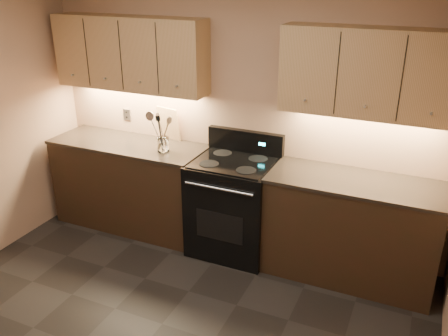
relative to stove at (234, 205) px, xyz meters
The scene contains 13 objects.
wall_back 0.88m from the stove, 104.10° to the left, with size 4.00×0.04×2.60m, color tan.
counter_left 1.18m from the stove, behind, with size 1.62×0.62×0.93m.
counter_right 1.10m from the stove, ahead, with size 1.46×0.62×0.93m.
stove is the anchor object (origin of this frame).
upper_cab_left 1.78m from the stove, behind, with size 1.60×0.30×0.70m, color tan.
upper_cab_right 1.73m from the stove, ahead, with size 1.44×0.30×0.70m, color tan.
outlet_plate 1.55m from the stove, 167.24° to the left, with size 0.09×0.01×0.12m, color #B2B5BA.
utensil_crock 0.89m from the stove, behind, with size 0.15×0.15×0.14m.
cutting_board 1.09m from the stove, 161.40° to the left, with size 0.27×0.02×0.34m, color #DBB476.
wooden_spoon 1.00m from the stove, behind, with size 0.06×0.06×0.33m, color #DBB476, non-canonical shape.
black_turner 0.97m from the stove, behind, with size 0.08×0.08×0.35m, color black, non-canonical shape.
steel_spatula 0.96m from the stove, behind, with size 0.08×0.08×0.37m, color silver, non-canonical shape.
steel_skimmer 0.97m from the stove, behind, with size 0.09×0.09×0.38m, color silver, non-canonical shape.
Camera 1 is at (1.64, -2.03, 2.57)m, focal length 38.00 mm.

